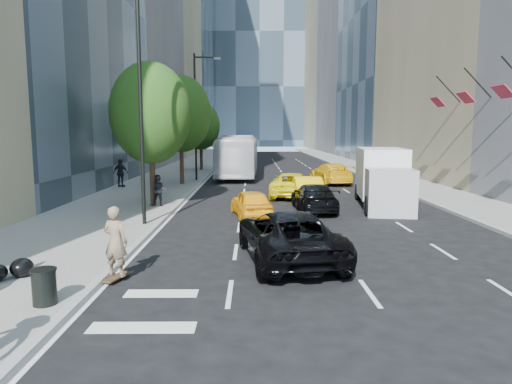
{
  "coord_description": "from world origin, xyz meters",
  "views": [
    {
      "loc": [
        -1.93,
        -14.95,
        4.0
      ],
      "look_at": [
        -1.79,
        3.27,
        1.6
      ],
      "focal_mm": 32.0,
      "sensor_mm": 36.0,
      "label": 1
    }
  ],
  "objects_px": {
    "black_sedan_mercedes": "(314,197)",
    "box_truck": "(383,178)",
    "trash_can": "(44,287)",
    "black_sedan_lincoln": "(288,235)",
    "city_bus": "(238,156)",
    "skateboarder": "(116,246)"
  },
  "relations": [
    {
      "from": "city_bus",
      "to": "trash_can",
      "type": "distance_m",
      "value": 31.69
    },
    {
      "from": "skateboarder",
      "to": "black_sedan_mercedes",
      "type": "distance_m",
      "value": 12.93
    },
    {
      "from": "skateboarder",
      "to": "black_sedan_mercedes",
      "type": "bearing_deg",
      "value": -103.93
    },
    {
      "from": "box_truck",
      "to": "black_sedan_lincoln",
      "type": "bearing_deg",
      "value": -112.18
    },
    {
      "from": "trash_can",
      "to": "black_sedan_lincoln",
      "type": "bearing_deg",
      "value": 35.12
    },
    {
      "from": "box_truck",
      "to": "trash_can",
      "type": "xyz_separation_m",
      "value": [
        -11.64,
        -14.26,
        -1.04
      ]
    },
    {
      "from": "black_sedan_mercedes",
      "to": "box_truck",
      "type": "xyz_separation_m",
      "value": [
        3.84,
        1.19,
        0.88
      ]
    },
    {
      "from": "black_sedan_lincoln",
      "to": "box_truck",
      "type": "distance_m",
      "value": 11.78
    },
    {
      "from": "skateboarder",
      "to": "city_bus",
      "type": "height_order",
      "value": "city_bus"
    },
    {
      "from": "black_sedan_mercedes",
      "to": "trash_can",
      "type": "xyz_separation_m",
      "value": [
        -7.8,
        -13.07,
        -0.16
      ]
    },
    {
      "from": "city_bus",
      "to": "black_sedan_mercedes",
      "type": "bearing_deg",
      "value": -74.92
    },
    {
      "from": "black_sedan_lincoln",
      "to": "box_truck",
      "type": "relative_size",
      "value": 0.84
    },
    {
      "from": "skateboarder",
      "to": "black_sedan_lincoln",
      "type": "height_order",
      "value": "skateboarder"
    },
    {
      "from": "black_sedan_mercedes",
      "to": "trash_can",
      "type": "bearing_deg",
      "value": 58.21
    },
    {
      "from": "skateboarder",
      "to": "black_sedan_lincoln",
      "type": "xyz_separation_m",
      "value": [
        4.79,
        2.0,
        -0.17
      ]
    },
    {
      "from": "black_sedan_mercedes",
      "to": "trash_can",
      "type": "height_order",
      "value": "black_sedan_mercedes"
    },
    {
      "from": "black_sedan_mercedes",
      "to": "city_bus",
      "type": "bearing_deg",
      "value": -77.52
    },
    {
      "from": "skateboarder",
      "to": "trash_can",
      "type": "bearing_deg",
      "value": 82.02
    },
    {
      "from": "black_sedan_mercedes",
      "to": "box_truck",
      "type": "relative_size",
      "value": 0.71
    },
    {
      "from": "black_sedan_lincoln",
      "to": "black_sedan_mercedes",
      "type": "height_order",
      "value": "black_sedan_lincoln"
    },
    {
      "from": "black_sedan_lincoln",
      "to": "box_truck",
      "type": "xyz_separation_m",
      "value": [
        5.85,
        10.19,
        0.79
      ]
    },
    {
      "from": "black_sedan_mercedes",
      "to": "skateboarder",
      "type": "bearing_deg",
      "value": 57.31
    }
  ]
}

